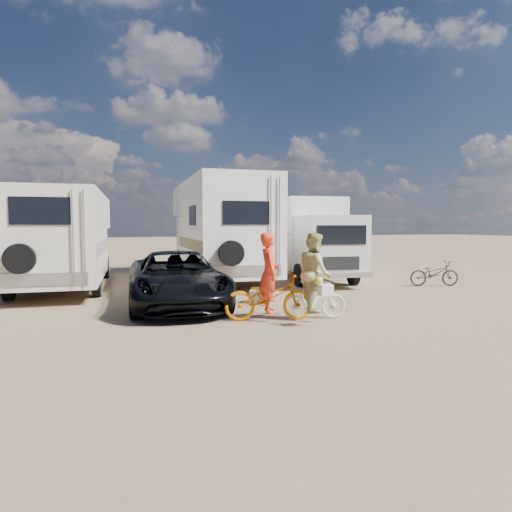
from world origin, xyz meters
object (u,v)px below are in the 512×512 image
object	(u,v)px
dark_suv	(176,279)
bike_man	(269,297)
rv_left	(64,241)
bike_woman	(314,300)
bike_parked	(434,273)
box_truck	(309,239)
crate	(258,296)
cooler	(160,289)
rider_woman	(314,280)
rider_man	(269,280)
rv_main	(219,231)

from	to	relation	value
dark_suv	bike_man	xyz separation A→B (m)	(1.70, -2.49, -0.20)
rv_left	bike_man	distance (m)	8.83
dark_suv	bike_woman	world-z (taller)	dark_suv
bike_parked	box_truck	bearing A→B (deg)	63.64
bike_parked	dark_suv	bearing A→B (deg)	113.90
dark_suv	bike_woman	size ratio (longest dim) A/B	3.52
crate	bike_woman	bearing A→B (deg)	-78.31
dark_suv	cooler	distance (m)	1.78
box_truck	rider_woman	size ratio (longest dim) A/B	3.62
bike_man	rider_man	world-z (taller)	rider_man
dark_suv	rider_man	world-z (taller)	rider_man
rider_man	bike_parked	distance (m)	8.31
dark_suv	crate	world-z (taller)	dark_suv
bike_woman	rv_main	bearing A→B (deg)	12.31
rv_main	bike_man	xyz separation A→B (m)	(-0.83, -7.76, -1.38)
rv_left	box_truck	bearing A→B (deg)	-0.50
rider_man	cooler	distance (m)	4.65
cooler	crate	xyz separation A→B (m)	(2.43, -1.93, -0.05)
dark_suv	cooler	world-z (taller)	dark_suv
rv_left	bike_man	world-z (taller)	rv_left
rider_man	rider_woman	size ratio (longest dim) A/B	1.00
box_truck	bike_parked	distance (m)	4.79
bike_woman	rider_woman	bearing A→B (deg)	0.00
rv_main	rider_woman	size ratio (longest dim) A/B	4.60
cooler	rider_man	bearing A→B (deg)	-73.27
dark_suv	cooler	xyz separation A→B (m)	(-0.22, 1.69, -0.51)
rv_main	bike_woman	world-z (taller)	rv_main
bike_parked	bike_woman	bearing A→B (deg)	137.40
rv_left	cooler	size ratio (longest dim) A/B	14.80
rv_left	bike_woman	distance (m)	9.61
crate	rv_left	bearing A→B (deg)	136.02
bike_man	rv_left	bearing A→B (deg)	44.31
rv_left	dark_suv	bearing A→B (deg)	-54.02
rider_woman	crate	world-z (taller)	rider_woman
bike_woman	crate	distance (m)	2.55
rv_main	box_truck	size ratio (longest dim) A/B	1.27
rv_main	bike_woman	distance (m)	8.12
dark_suv	rider_man	bearing A→B (deg)	-51.65
rv_main	rider_man	xyz separation A→B (m)	(-0.83, -7.76, -1.00)
bike_man	cooler	distance (m)	4.61
cooler	bike_woman	bearing A→B (deg)	-64.08
rider_man	crate	world-z (taller)	rider_man
rv_left	bike_parked	size ratio (longest dim) A/B	4.81
bike_parked	crate	xyz separation A→B (m)	(-7.04, -1.17, -0.28)
rider_woman	crate	distance (m)	2.64
rv_main	rider_woman	world-z (taller)	rv_main
bike_woman	cooler	size ratio (longest dim) A/B	2.68
cooler	crate	bearing A→B (deg)	-46.21
rider_woman	bike_parked	distance (m)	7.49
rv_left	box_truck	distance (m)	9.02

